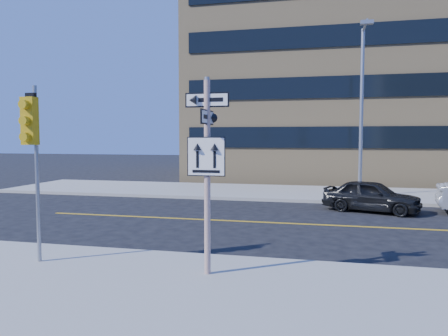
% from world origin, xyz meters
% --- Properties ---
extents(ground, '(120.00, 120.00, 0.00)m').
position_xyz_m(ground, '(0.00, 0.00, 0.00)').
color(ground, black).
rests_on(ground, ground).
extents(sign_pole, '(0.92, 0.92, 4.06)m').
position_xyz_m(sign_pole, '(0.00, -2.51, 2.44)').
color(sign_pole, silver).
rests_on(sign_pole, near_sidewalk).
extents(traffic_signal, '(0.32, 0.45, 4.00)m').
position_xyz_m(traffic_signal, '(-4.00, -2.66, 3.03)').
color(traffic_signal, gray).
rests_on(traffic_signal, near_sidewalk).
extents(parked_car_a, '(2.65, 4.07, 1.29)m').
position_xyz_m(parked_car_a, '(4.18, 7.19, 0.64)').
color(parked_car_a, black).
rests_on(parked_car_a, ground).
extents(streetlight_a, '(0.55, 2.25, 8.00)m').
position_xyz_m(streetlight_a, '(4.00, 10.76, 4.76)').
color(streetlight_a, gray).
rests_on(streetlight_a, far_sidewalk).
extents(building_brick, '(18.00, 18.00, 18.00)m').
position_xyz_m(building_brick, '(2.00, 25.00, 9.00)').
color(building_brick, tan).
rests_on(building_brick, ground).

